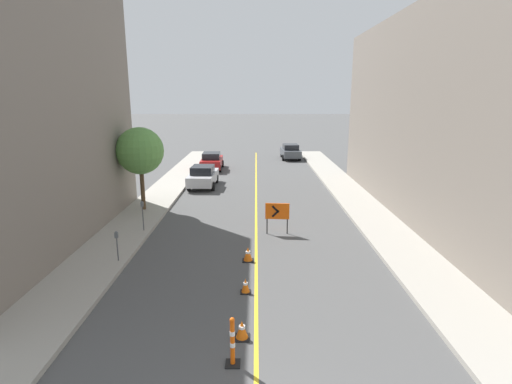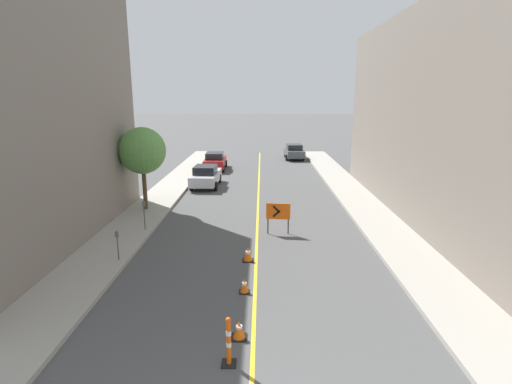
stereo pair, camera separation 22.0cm
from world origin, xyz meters
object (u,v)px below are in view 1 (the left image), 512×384
object	(u,v)px
traffic_cone_third	(247,286)
delineator_post_front	(234,344)
parking_meter_far_curb	(144,210)
traffic_cone_second	(244,330)
parked_car_curb_mid	(214,161)
parked_car_curb_far	(292,151)
parking_meter_near_curb	(119,240)
street_tree_left_near	(142,151)
parked_car_curb_near	(205,176)
arrow_barricade_primary	(279,212)
traffic_cone_fourth	(250,254)

from	to	relation	value
traffic_cone_third	delineator_post_front	xyz separation A→B (m)	(-0.22, -3.78, 0.32)
parking_meter_far_curb	traffic_cone_second	bearing A→B (deg)	-59.60
traffic_cone_second	delineator_post_front	xyz separation A→B (m)	(-0.19, -1.12, 0.31)
parked_car_curb_mid	parked_car_curb_far	size ratio (longest dim) A/B	0.99
parking_meter_far_curb	delineator_post_front	bearing A→B (deg)	-63.43
parking_meter_near_curb	street_tree_left_near	size ratio (longest dim) A/B	0.26
parked_car_curb_mid	delineator_post_front	bearing A→B (deg)	-84.29
traffic_cone_second	parked_car_curb_near	xyz separation A→B (m)	(-3.53, 19.12, 0.54)
arrow_barricade_primary	parked_car_curb_near	bearing A→B (deg)	119.74
traffic_cone_second	arrow_barricade_primary	size ratio (longest dim) A/B	0.35
parked_car_curb_mid	parking_meter_near_curb	world-z (taller)	parked_car_curb_mid
traffic_cone_fourth	parking_meter_far_curb	size ratio (longest dim) A/B	0.39
arrow_barricade_primary	parking_meter_far_curb	world-z (taller)	parking_meter_far_curb
traffic_cone_third	arrow_barricade_primary	size ratio (longest dim) A/B	0.33
parked_car_curb_near	parked_car_curb_far	world-z (taller)	same
traffic_cone_fourth	parking_meter_near_curb	distance (m)	5.23
street_tree_left_near	traffic_cone_third	bearing A→B (deg)	-57.89
traffic_cone_fourth	parked_car_curb_mid	distance (m)	21.18
parked_car_curb_far	parked_car_curb_mid	bearing A→B (deg)	-142.71
traffic_cone_second	arrow_barricade_primary	xyz separation A→B (m)	(1.42, 8.67, 0.83)
parking_meter_far_curb	street_tree_left_near	bearing A→B (deg)	105.21
traffic_cone_fourth	arrow_barricade_primary	bearing A→B (deg)	67.69
parked_car_curb_mid	street_tree_left_near	distance (m)	14.23
delineator_post_front	arrow_barricade_primary	size ratio (longest dim) A/B	0.85
parked_car_curb_far	parking_meter_far_curb	distance (m)	25.72
traffic_cone_fourth	parked_car_curb_far	world-z (taller)	parked_car_curb_far
parked_car_curb_far	parking_meter_far_curb	world-z (taller)	parking_meter_far_curb
parked_car_curb_near	parked_car_curb_far	xyz separation A→B (m)	(7.61, 13.60, 0.00)
arrow_barricade_primary	parked_car_curb_mid	bearing A→B (deg)	110.52
traffic_cone_third	parked_car_curb_near	xyz separation A→B (m)	(-3.56, 16.46, 0.55)
traffic_cone_third	parked_car_curb_near	size ratio (longest dim) A/B	0.12
traffic_cone_second	parked_car_curb_near	world-z (taller)	parked_car_curb_near
parking_meter_near_curb	parking_meter_far_curb	bearing A→B (deg)	90.00
traffic_cone_second	parked_car_curb_far	world-z (taller)	parked_car_curb_far
traffic_cone_third	traffic_cone_fourth	xyz separation A→B (m)	(0.03, 2.71, 0.03)
parked_car_curb_mid	street_tree_left_near	bearing A→B (deg)	-101.73
traffic_cone_fourth	street_tree_left_near	world-z (taller)	street_tree_left_near
parked_car_curb_mid	traffic_cone_third	bearing A→B (deg)	-82.62
traffic_cone_fourth	parked_car_curb_mid	size ratio (longest dim) A/B	0.13
traffic_cone_fourth	parking_meter_near_curb	size ratio (longest dim) A/B	0.47
traffic_cone_third	traffic_cone_second	bearing A→B (deg)	-90.67
street_tree_left_near	parking_meter_far_curb	bearing A→B (deg)	-74.79
delineator_post_front	parked_car_curb_near	bearing A→B (deg)	99.36
traffic_cone_third	traffic_cone_fourth	size ratio (longest dim) A/B	0.88
traffic_cone_second	parking_meter_near_curb	distance (m)	7.19
traffic_cone_third	parked_car_curb_far	xyz separation A→B (m)	(4.05, 30.06, 0.55)
parked_car_curb_near	traffic_cone_third	bearing A→B (deg)	-75.85
traffic_cone_third	arrow_barricade_primary	bearing A→B (deg)	77.02
parked_car_curb_far	street_tree_left_near	xyz separation A→B (m)	(-10.21, -20.24, 2.75)
traffic_cone_second	street_tree_left_near	xyz separation A→B (m)	(-6.13, 12.47, 3.29)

